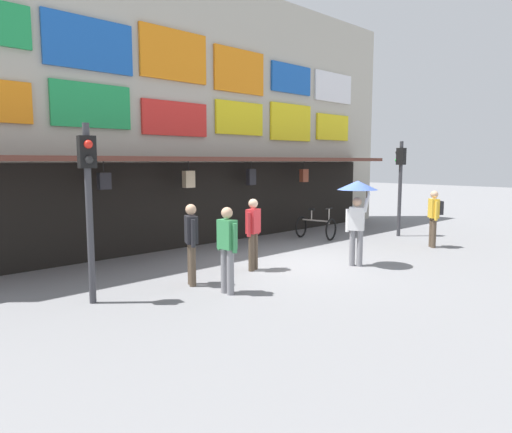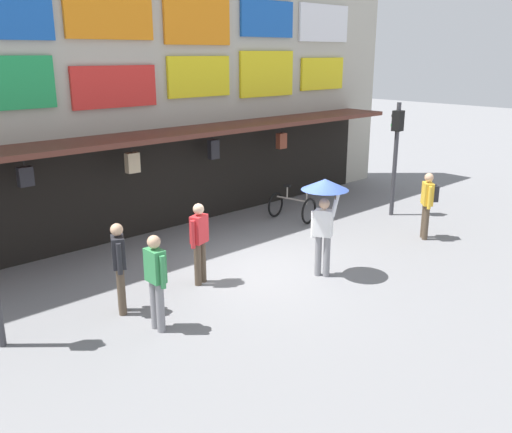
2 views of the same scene
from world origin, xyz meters
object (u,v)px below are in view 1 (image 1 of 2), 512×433
at_px(pedestrian_in_yellow, 227,245).
at_px(pedestrian_with_umbrella, 357,199).
at_px(bicycle_parked, 316,227).
at_px(traffic_light_far, 400,173).
at_px(pedestrian_in_green, 191,240).
at_px(pedestrian_in_purple, 434,214).
at_px(pedestrian_in_red, 253,230).
at_px(traffic_light_near, 88,184).

height_order(pedestrian_in_yellow, pedestrian_with_umbrella, pedestrian_with_umbrella).
distance_m(bicycle_parked, pedestrian_with_umbrella, 4.19).
xyz_separation_m(bicycle_parked, pedestrian_in_yellow, (-6.25, -2.83, 0.55)).
bearing_deg(traffic_light_far, pedestrian_with_umbrella, -162.02).
bearing_deg(pedestrian_in_green, pedestrian_in_yellow, -83.08).
distance_m(pedestrian_with_umbrella, pedestrian_in_green, 4.21).
relative_size(bicycle_parked, pedestrian_in_yellow, 0.76).
xyz_separation_m(traffic_light_far, pedestrian_in_purple, (-1.17, -1.78, -1.16)).
relative_size(traffic_light_far, pedestrian_in_red, 1.90).
relative_size(bicycle_parked, pedestrian_in_green, 0.76).
xyz_separation_m(traffic_light_near, pedestrian_in_red, (3.84, -0.17, -1.19)).
bearing_deg(pedestrian_in_green, pedestrian_with_umbrella, -18.71).
xyz_separation_m(traffic_light_far, pedestrian_in_green, (-8.87, -0.27, -1.19)).
xyz_separation_m(bicycle_parked, pedestrian_in_purple, (1.32, -3.36, 0.59)).
xyz_separation_m(traffic_light_far, pedestrian_in_red, (-7.04, -0.19, -1.19)).
bearing_deg(traffic_light_far, pedestrian_in_red, -178.48).
height_order(traffic_light_far, pedestrian_in_green, traffic_light_far).
xyz_separation_m(pedestrian_in_yellow, pedestrian_in_red, (1.70, 1.06, 0.00)).
xyz_separation_m(traffic_light_far, pedestrian_in_yellow, (-8.75, -1.25, -1.19)).
height_order(pedestrian_with_umbrella, pedestrian_in_red, pedestrian_with_umbrella).
distance_m(pedestrian_in_green, pedestrian_in_red, 1.83).
distance_m(bicycle_parked, pedestrian_in_red, 4.91).
height_order(traffic_light_near, pedestrian_in_green, traffic_light_near).
relative_size(pedestrian_in_green, pedestrian_in_red, 1.00).
distance_m(traffic_light_far, pedestrian_with_umbrella, 5.21).
relative_size(traffic_light_far, bicycle_parked, 2.52).
bearing_deg(traffic_light_far, pedestrian_in_purple, -123.33).
xyz_separation_m(pedestrian_in_purple, pedestrian_in_red, (-5.87, 1.60, -0.04)).
relative_size(traffic_light_near, pedestrian_in_green, 1.90).
height_order(pedestrian_in_green, pedestrian_in_red, same).
height_order(traffic_light_near, bicycle_parked, traffic_light_near).
bearing_deg(bicycle_parked, traffic_light_near, -169.21).
bearing_deg(pedestrian_in_yellow, pedestrian_in_purple, -4.05).
relative_size(traffic_light_near, bicycle_parked, 2.52).
bearing_deg(pedestrian_in_green, pedestrian_in_red, 2.50).
relative_size(pedestrian_in_yellow, pedestrian_in_green, 1.00).
relative_size(traffic_light_near, traffic_light_far, 1.00).
bearing_deg(pedestrian_with_umbrella, pedestrian_in_red, 146.22).
bearing_deg(pedestrian_in_yellow, traffic_light_far, 8.13).
height_order(traffic_light_near, pedestrian_in_red, traffic_light_near).
bearing_deg(pedestrian_in_yellow, pedestrian_with_umbrella, -5.25).
distance_m(traffic_light_far, pedestrian_in_purple, 2.43).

